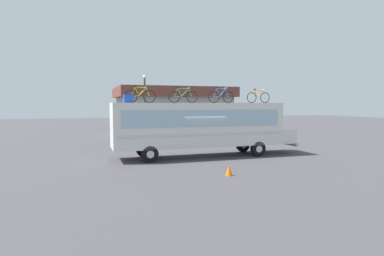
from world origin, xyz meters
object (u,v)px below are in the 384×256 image
(rooftop_bicycle_1, at_px, (140,96))
(rooftop_bicycle_4, at_px, (258,97))
(traffic_cone, at_px, (229,170))
(rooftop_bicycle_3, at_px, (221,96))
(bus, at_px, (202,125))
(luggage_bag_1, at_px, (128,99))
(street_lamp, at_px, (145,106))
(rooftop_bicycle_2, at_px, (183,96))

(rooftop_bicycle_1, height_order, rooftop_bicycle_4, rooftop_bicycle_1)
(traffic_cone, bearing_deg, rooftop_bicycle_3, 70.48)
(bus, distance_m, luggage_bag_1, 4.67)
(rooftop_bicycle_4, bearing_deg, traffic_cone, -130.13)
(street_lamp, bearing_deg, rooftop_bicycle_3, -60.83)
(luggage_bag_1, xyz_separation_m, rooftop_bicycle_3, (5.64, -0.02, 0.17))
(rooftop_bicycle_3, distance_m, traffic_cone, 6.62)
(bus, distance_m, rooftop_bicycle_4, 4.20)
(bus, distance_m, traffic_cone, 5.66)
(rooftop_bicycle_3, distance_m, rooftop_bicycle_4, 2.58)
(luggage_bag_1, height_order, rooftop_bicycle_1, rooftop_bicycle_1)
(rooftop_bicycle_1, height_order, rooftop_bicycle_2, rooftop_bicycle_1)
(rooftop_bicycle_2, bearing_deg, rooftop_bicycle_1, 172.58)
(rooftop_bicycle_1, height_order, traffic_cone, rooftop_bicycle_1)
(rooftop_bicycle_1, relative_size, street_lamp, 0.32)
(rooftop_bicycle_1, distance_m, street_lamp, 6.53)
(bus, relative_size, rooftop_bicycle_1, 6.57)
(street_lamp, bearing_deg, luggage_bag_1, -107.77)
(bus, distance_m, rooftop_bicycle_2, 2.16)
(luggage_bag_1, distance_m, rooftop_bicycle_1, 0.70)
(rooftop_bicycle_3, height_order, traffic_cone, rooftop_bicycle_3)
(rooftop_bicycle_4, relative_size, street_lamp, 0.30)
(rooftop_bicycle_2, height_order, rooftop_bicycle_4, rooftop_bicycle_2)
(luggage_bag_1, relative_size, rooftop_bicycle_4, 0.32)
(luggage_bag_1, distance_m, rooftop_bicycle_3, 5.64)
(bus, height_order, luggage_bag_1, luggage_bag_1)
(bus, height_order, rooftop_bicycle_1, rooftop_bicycle_1)
(luggage_bag_1, bearing_deg, bus, 0.03)
(rooftop_bicycle_1, xyz_separation_m, traffic_cone, (3.07, -5.40, -3.44))
(rooftop_bicycle_4, height_order, traffic_cone, rooftop_bicycle_4)
(rooftop_bicycle_1, bearing_deg, rooftop_bicycle_2, -7.42)
(rooftop_bicycle_2, bearing_deg, traffic_cone, -83.05)
(luggage_bag_1, xyz_separation_m, rooftop_bicycle_1, (0.68, 0.04, 0.16))
(bus, bearing_deg, rooftop_bicycle_1, 179.34)
(luggage_bag_1, bearing_deg, rooftop_bicycle_3, -0.22)
(rooftop_bicycle_2, xyz_separation_m, street_lamp, (-1.07, 6.68, -0.58))
(rooftop_bicycle_1, bearing_deg, traffic_cone, -60.42)
(traffic_cone, bearing_deg, bus, 83.11)
(rooftop_bicycle_1, xyz_separation_m, rooftop_bicycle_3, (4.96, -0.07, 0.00))
(rooftop_bicycle_2, distance_m, rooftop_bicycle_4, 5.10)
(rooftop_bicycle_3, relative_size, traffic_cone, 3.51)
(bus, xyz_separation_m, rooftop_bicycle_1, (-3.71, 0.04, 1.74))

